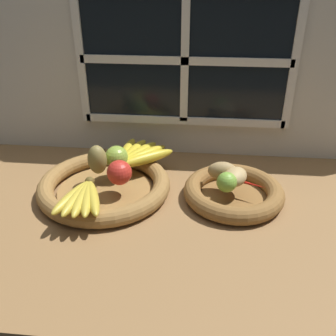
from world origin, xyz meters
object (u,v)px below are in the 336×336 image
(fruit_bowl_right, at_px, (233,192))
(potato_large, at_px, (235,177))
(banana_bunch_front, at_px, (82,197))
(banana_bunch_back, at_px, (137,155))
(chili_pepper, at_px, (239,181))
(apple_green_back, at_px, (117,157))
(potato_oblong, at_px, (222,171))
(fruit_bowl_left, at_px, (105,185))
(pear_brown, at_px, (97,160))
(lime_near, at_px, (227,182))
(apple_red_right, at_px, (119,173))

(fruit_bowl_right, distance_m, potato_large, 0.05)
(banana_bunch_front, relative_size, banana_bunch_back, 0.87)
(chili_pepper, bearing_deg, apple_green_back, -166.19)
(banana_bunch_back, xyz_separation_m, potato_oblong, (0.25, -0.09, 0.01))
(fruit_bowl_left, relative_size, pear_brown, 4.36)
(apple_green_back, height_order, pear_brown, pear_brown)
(pear_brown, relative_size, potato_large, 1.03)
(lime_near, bearing_deg, banana_bunch_back, 149.97)
(banana_bunch_front, bearing_deg, lime_near, 14.02)
(apple_red_right, height_order, potato_oblong, apple_red_right)
(apple_green_back, relative_size, banana_bunch_front, 0.39)
(potato_large, distance_m, lime_near, 0.04)
(banana_bunch_front, distance_m, lime_near, 0.36)
(banana_bunch_front, bearing_deg, potato_large, 18.14)
(potato_oblong, distance_m, chili_pepper, 0.05)
(apple_red_right, xyz_separation_m, chili_pepper, (0.32, 0.03, -0.02))
(apple_green_back, xyz_separation_m, potato_oblong, (0.30, -0.04, -0.01))
(potato_large, bearing_deg, apple_red_right, -175.20)
(lime_near, bearing_deg, fruit_bowl_right, 56.31)
(apple_green_back, height_order, banana_bunch_back, apple_green_back)
(potato_oblong, bearing_deg, fruit_bowl_left, -175.51)
(apple_green_back, height_order, banana_bunch_front, apple_green_back)
(apple_green_back, xyz_separation_m, potato_large, (0.33, -0.06, -0.01))
(pear_brown, distance_m, banana_bunch_back, 0.13)
(banana_bunch_front, relative_size, potato_oblong, 2.21)
(fruit_bowl_right, xyz_separation_m, pear_brown, (-0.38, 0.02, 0.07))
(fruit_bowl_left, bearing_deg, chili_pepper, 0.41)
(fruit_bowl_right, xyz_separation_m, banana_bunch_front, (-0.38, -0.12, 0.04))
(potato_oblong, bearing_deg, fruit_bowl_right, -37.87)
(apple_green_back, distance_m, banana_bunch_back, 0.07)
(apple_green_back, xyz_separation_m, pear_brown, (-0.05, -0.04, 0.01))
(potato_large, height_order, lime_near, lime_near)
(fruit_bowl_left, bearing_deg, banana_bunch_front, -99.44)
(fruit_bowl_left, height_order, apple_green_back, apple_green_back)
(potato_oblong, height_order, chili_pepper, potato_oblong)
(apple_red_right, distance_m, apple_green_back, 0.09)
(potato_oblong, relative_size, chili_pepper, 0.55)
(pear_brown, relative_size, potato_oblong, 1.08)
(pear_brown, bearing_deg, chili_pepper, -3.26)
(apple_red_right, xyz_separation_m, potato_oblong, (0.27, 0.05, -0.01))
(apple_red_right, relative_size, potato_oblong, 0.85)
(fruit_bowl_left, xyz_separation_m, chili_pepper, (0.37, 0.00, 0.03))
(apple_red_right, distance_m, potato_large, 0.31)
(fruit_bowl_right, bearing_deg, potato_large, 90.00)
(apple_red_right, distance_m, lime_near, 0.28)
(banana_bunch_back, bearing_deg, lime_near, -30.03)
(banana_bunch_front, height_order, potato_oblong, potato_oblong)
(lime_near, xyz_separation_m, chili_pepper, (0.04, 0.04, -0.02))
(pear_brown, bearing_deg, banana_bunch_back, 44.29)
(banana_bunch_back, height_order, lime_near, lime_near)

